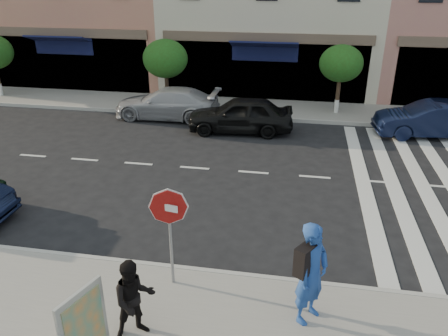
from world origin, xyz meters
TOP-DOWN VIEW (x-y plane):
  - ground at (0.00, 0.00)m, footprint 120.00×120.00m
  - sidewalk_far at (0.00, 11.00)m, footprint 60.00×3.00m
  - street_tree_wb at (-5.00, 10.80)m, footprint 2.10×2.10m
  - street_tree_c at (3.00, 10.80)m, footprint 1.90×1.90m
  - stop_sign at (-0.99, -2.03)m, footprint 0.77×0.18m
  - photographer at (1.79, -2.54)m, footprint 0.81×0.89m
  - walker at (-1.23, -3.50)m, footprint 0.96×0.92m
  - poster_board at (-1.82, -4.20)m, footprint 0.42×0.91m
  - car_far_left at (-4.49, 9.10)m, footprint 4.70×1.92m
  - car_far_mid at (-1.01, 7.87)m, footprint 4.39×2.04m
  - car_far_right at (6.50, 8.68)m, footprint 4.38×1.98m

SIDE VIEW (x-z plane):
  - ground at x=0.00m, z-range 0.00..0.00m
  - sidewalk_far at x=0.00m, z-range 0.00..0.15m
  - car_far_left at x=-4.49m, z-range 0.00..1.36m
  - car_far_right at x=6.50m, z-range 0.00..1.39m
  - car_far_mid at x=-1.01m, z-range 0.00..1.45m
  - poster_board at x=-1.82m, z-range 0.13..1.57m
  - walker at x=-1.23m, z-range 0.15..1.71m
  - photographer at x=1.79m, z-range 0.15..2.18m
  - stop_sign at x=-0.99m, z-range 0.67..2.88m
  - street_tree_wb at x=-5.00m, z-range 0.78..3.84m
  - street_tree_c at x=3.00m, z-range 0.84..3.87m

